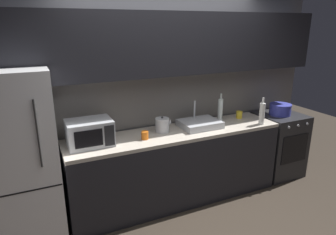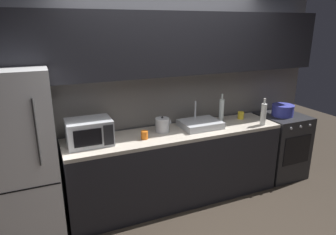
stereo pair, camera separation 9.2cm
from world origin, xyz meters
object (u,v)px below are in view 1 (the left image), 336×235
Objects in this scene: wine_bottle_clear at (220,110)px; mug_yellow at (239,115)px; kettle at (162,125)px; mug_orange at (145,135)px; cooking_pot at (280,109)px; refrigerator at (20,160)px; oven_range at (278,144)px; wine_bottle_white at (262,113)px; microwave at (90,133)px.

wine_bottle_clear is 3.85× the size of mug_yellow.
mug_orange is (-0.27, -0.13, -0.04)m from kettle.
wine_bottle_clear is 0.94m from cooking_pot.
refrigerator is 1.94× the size of oven_range.
oven_range is (3.33, -0.00, -0.42)m from refrigerator.
kettle is at bearing -177.44° from mug_yellow.
kettle reaches higher than cooking_pot.
mug_orange is 1.44m from mug_yellow.
mug_orange is at bearing -177.96° from cooking_pot.
kettle is 1.16m from mug_yellow.
wine_bottle_white is at bearing -5.17° from mug_orange.
refrigerator is 3.30m from cooking_pot.
microwave reaches higher than mug_yellow.
oven_range is 1.14m from wine_bottle_clear.
wine_bottle_white reaches higher than oven_range.
cooking_pot is at bearing 177.50° from oven_range.
kettle is 0.54× the size of wine_bottle_clear.
microwave is 0.59m from mug_orange.
wine_bottle_white is at bearing -12.30° from kettle.
cooking_pot is at bearing -2.00° from kettle.
refrigerator is 18.22× the size of mug_yellow.
microwave is at bearing 1.55° from refrigerator.
wine_bottle_clear is 0.52m from wine_bottle_white.
cooking_pot reaches higher than mug_yellow.
mug_orange is (-2.07, -0.07, 0.50)m from oven_range.
wine_bottle_white is 1.53m from mug_orange.
mug_yellow reaches higher than mug_orange.
mug_yellow is at bearing 105.98° from wine_bottle_white.
wine_bottle_white is 1.17× the size of cooking_pot.
cooking_pot is (0.62, -0.11, 0.03)m from mug_yellow.
wine_bottle_clear is at bearing 2.75° from refrigerator.
kettle is at bearing 2.95° from microwave.
oven_range is 3.06× the size of cooking_pot.
microwave is 0.85m from kettle.
refrigerator reaches higher than microwave.
mug_orange is at bearing 174.83° from wine_bottle_white.
refrigerator reaches higher than oven_range.
mug_yellow is at bearing 2.72° from microwave.
wine_bottle_white is (1.25, -0.27, 0.06)m from kettle.
kettle is 1.77m from cooking_pot.
kettle is at bearing 178.00° from cooking_pot.
refrigerator reaches higher than wine_bottle_white.
oven_range is 0.53m from cooking_pot.
wine_bottle_white is at bearing -6.23° from microwave.
refrigerator reaches higher than mug_yellow.
oven_range is at bearing -2.50° from cooking_pot.
microwave is 1.70m from wine_bottle_clear.
oven_range is at bearing -6.85° from wine_bottle_clear.
mug_orange is 0.31× the size of cooking_pot.
mug_orange is (1.26, -0.07, 0.07)m from refrigerator.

